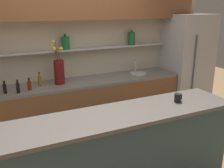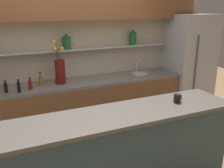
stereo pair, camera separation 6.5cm
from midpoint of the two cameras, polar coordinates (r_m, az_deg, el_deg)
The scene contains 11 objects.
back_wall_unit at distance 4.19m, azimuth -8.88°, elevation 9.86°, with size 5.20×0.44×2.60m.
back_counter_unit at distance 4.19m, azimuth -8.18°, elevation -5.63°, with size 3.71×0.62×0.92m.
island_counter at distance 2.86m, azimuth 2.70°, elevation -15.96°, with size 2.60×0.61×1.02m.
refrigerator at distance 5.06m, azimuth 17.35°, elevation 3.91°, with size 0.80×0.73×1.95m.
flower_vase at distance 3.95m, azimuth -11.36°, elevation 3.08°, with size 0.18×0.16×0.68m.
sink_fixture at distance 4.50m, azimuth 6.65°, elevation 2.57°, with size 0.29×0.29×0.25m.
bottle_sauce_0 at distance 3.80m, azimuth -17.71°, elevation -0.11°, with size 0.06×0.06×0.18m.
bottle_sauce_1 at distance 3.78m, azimuth -22.66°, elevation -0.72°, with size 0.05×0.05×0.18m.
bottle_oil_3 at distance 3.94m, azimuth -15.53°, elevation 0.84°, with size 0.05×0.05×0.21m.
bottle_sauce_5 at distance 3.72m, azimuth -20.07°, elevation -0.60°, with size 0.05×0.05×0.19m.
coffee_mug at distance 2.98m, azimuth 15.29°, elevation -3.15°, with size 0.10×0.08×0.10m.
Camera 2 is at (-1.06, -2.50, 2.08)m, focal length 40.00 mm.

